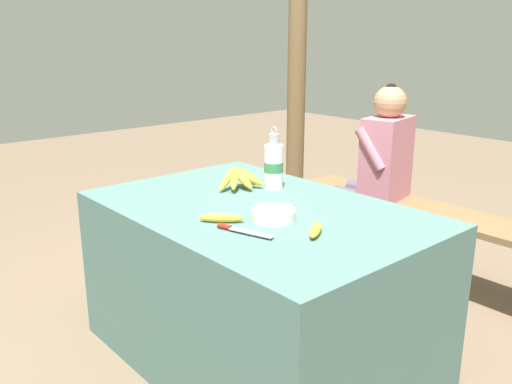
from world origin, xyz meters
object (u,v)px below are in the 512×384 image
at_px(water_bottle, 274,165).
at_px(support_post_near, 297,49).
at_px(loose_banana_side, 316,230).
at_px(seated_vendor, 379,164).
at_px(loose_banana_front, 222,218).
at_px(serving_bowl, 273,214).
at_px(wooden_bench, 434,221).
at_px(knife, 237,229).
at_px(banana_bunch_ripe, 240,177).

bearing_deg(water_bottle, support_post_near, 131.19).
relative_size(loose_banana_side, seated_vendor, 0.13).
bearing_deg(loose_banana_front, serving_bowl, 57.19).
xyz_separation_m(wooden_bench, support_post_near, (-1.30, 0.19, 0.92)).
bearing_deg(knife, loose_banana_side, 27.05).
height_order(loose_banana_side, support_post_near, support_post_near).
height_order(water_bottle, knife, water_bottle).
bearing_deg(seated_vendor, water_bottle, 84.69).
xyz_separation_m(water_bottle, knife, (0.35, -0.50, -0.10)).
bearing_deg(seated_vendor, banana_bunch_ripe, 78.70).
height_order(loose_banana_front, loose_banana_side, same).
distance_m(water_bottle, knife, 0.62).
bearing_deg(knife, wooden_bench, 76.62).
relative_size(banana_bunch_ripe, serving_bowl, 1.49).
distance_m(banana_bunch_ripe, seated_vendor, 1.09).
height_order(loose_banana_front, support_post_near, support_post_near).
bearing_deg(water_bottle, wooden_bench, 75.62).
bearing_deg(wooden_bench, water_bottle, -104.38).
xyz_separation_m(water_bottle, seated_vendor, (-0.11, 0.96, -0.16)).
bearing_deg(loose_banana_front, banana_bunch_ripe, 132.30).
relative_size(serving_bowl, water_bottle, 0.60).
bearing_deg(wooden_bench, support_post_near, 171.82).
relative_size(water_bottle, wooden_bench, 0.16).
xyz_separation_m(banana_bunch_ripe, seated_vendor, (-0.01, 1.09, -0.10)).
bearing_deg(knife, banana_bunch_ripe, 122.90).
xyz_separation_m(serving_bowl, wooden_bench, (-0.07, 1.32, -0.35)).
bearing_deg(loose_banana_front, support_post_near, 127.21).
bearing_deg(water_bottle, loose_banana_side, -28.86).
bearing_deg(loose_banana_side, wooden_bench, 102.60).
bearing_deg(knife, water_bottle, 107.93).
bearing_deg(knife, serving_bowl, 77.05).
distance_m(water_bottle, loose_banana_side, 0.64).
bearing_deg(support_post_near, wooden_bench, -8.18).
height_order(seated_vendor, support_post_near, support_post_near).
height_order(serving_bowl, support_post_near, support_post_near).
distance_m(loose_banana_front, seated_vendor, 1.48).
bearing_deg(loose_banana_front, seated_vendor, 103.19).
height_order(banana_bunch_ripe, loose_banana_front, banana_bunch_ripe).
distance_m(serving_bowl, water_bottle, 0.46).
relative_size(loose_banana_side, knife, 0.63).
distance_m(loose_banana_side, knife, 0.28).
height_order(water_bottle, support_post_near, support_post_near).
bearing_deg(wooden_bench, banana_bunch_ripe, -107.61).
height_order(banana_bunch_ripe, serving_bowl, banana_bunch_ripe).
height_order(water_bottle, wooden_bench, water_bottle).
distance_m(serving_bowl, loose_banana_front, 0.20).
bearing_deg(banana_bunch_ripe, loose_banana_side, -15.66).
bearing_deg(seated_vendor, support_post_near, -25.86).
xyz_separation_m(banana_bunch_ripe, loose_banana_side, (0.65, -0.18, -0.04)).
relative_size(knife, wooden_bench, 0.13).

